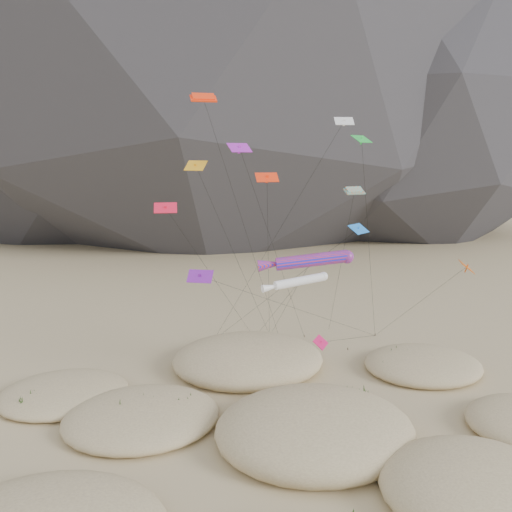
{
  "coord_description": "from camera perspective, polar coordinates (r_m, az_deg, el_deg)",
  "views": [
    {
      "loc": [
        -8.79,
        -32.41,
        22.15
      ],
      "look_at": [
        -2.04,
        12.0,
        12.98
      ],
      "focal_mm": 35.0,
      "sensor_mm": 36.0,
      "label": 1
    }
  ],
  "objects": [
    {
      "name": "multi_parafoil",
      "position": [
        50.29,
        11.13,
        7.04
      ],
      "size": [
        2.75,
        12.78,
        19.07
      ],
      "color": "#F8581A",
      "rests_on": "ground"
    },
    {
      "name": "dune_grass",
      "position": [
        42.86,
        2.57,
        -18.26
      ],
      "size": [
        43.0,
        27.86,
        1.56
      ],
      "color": "black",
      "rests_on": "ground"
    },
    {
      "name": "ground",
      "position": [
        40.23,
        5.88,
        -21.94
      ],
      "size": [
        500.0,
        500.0,
        0.0
      ],
      "primitive_type": "plane",
      "color": "#CCB789",
      "rests_on": "ground"
    },
    {
      "name": "delta_kites",
      "position": [
        45.89,
        4.7,
        4.64
      ],
      "size": [
        28.7,
        21.28,
        25.63
      ],
      "color": "#D7540B",
      "rests_on": "ground"
    },
    {
      "name": "white_tube_kite",
      "position": [
        45.56,
        4.71,
        -2.96
      ],
      "size": [
        6.57,
        14.9,
        11.44
      ],
      "color": "white",
      "rests_on": "ground"
    },
    {
      "name": "orange_parafoil",
      "position": [
        49.63,
        -5.88,
        17.11
      ],
      "size": [
        10.57,
        9.84,
        27.87
      ],
      "color": "#FC310D",
      "rests_on": "ground"
    },
    {
      "name": "kite_stakes",
      "position": [
        61.27,
        2.08,
        -9.51
      ],
      "size": [
        21.49,
        6.35,
        0.3
      ],
      "color": "#3F2D1E",
      "rests_on": "ground"
    },
    {
      "name": "rainbow_tube_kite",
      "position": [
        47.12,
        5.99,
        -0.53
      ],
      "size": [
        9.15,
        13.38,
        13.37
      ],
      "color": "#FA351A",
      "rests_on": "ground"
    },
    {
      "name": "dunes",
      "position": [
        42.42,
        2.13,
        -18.73
      ],
      "size": [
        50.6,
        39.59,
        4.4
      ],
      "color": "#CCB789",
      "rests_on": "ground"
    }
  ]
}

